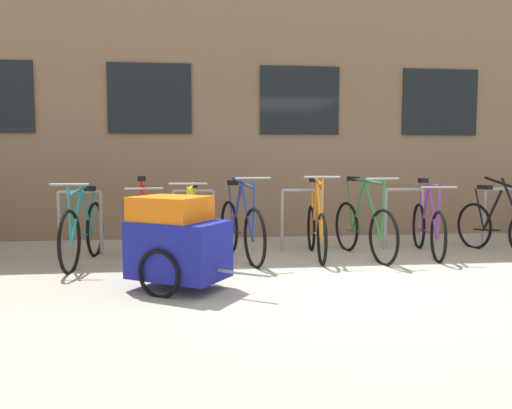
{
  "coord_description": "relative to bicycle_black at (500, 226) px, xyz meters",
  "views": [
    {
      "loc": [
        -1.68,
        -5.06,
        1.28
      ],
      "look_at": [
        -0.9,
        1.6,
        0.68
      ],
      "focal_mm": 35.67,
      "sensor_mm": 36.0,
      "label": 1
    }
  ],
  "objects": [
    {
      "name": "bicycle_yellow",
      "position": [
        -4.16,
        -0.08,
        0.02
      ],
      "size": [
        0.44,
        1.73,
        1.03
      ],
      "color": "black",
      "rests_on": "ground"
    },
    {
      "name": "bicycle_green",
      "position": [
        -1.92,
        -0.01,
        0.02
      ],
      "size": [
        0.44,
        1.72,
        1.08
      ],
      "color": "black",
      "rests_on": "ground"
    },
    {
      "name": "bicycle_black",
      "position": [
        0.0,
        0.0,
        0.0
      ],
      "size": [
        0.51,
        1.61,
        1.09
      ],
      "color": "black",
      "rests_on": "ground"
    },
    {
      "name": "bike_trailer",
      "position": [
        -4.29,
        -1.41,
        0.11
      ],
      "size": [
        1.39,
        1.05,
        0.94
      ],
      "color": "navy",
      "rests_on": "ground"
    },
    {
      "name": "ground_plane",
      "position": [
        -2.42,
        -1.37,
        -0.37
      ],
      "size": [
        42.0,
        42.0,
        0.0
      ],
      "primitive_type": "plane",
      "color": "#9E998E"
    },
    {
      "name": "bike_rack",
      "position": [
        -2.65,
        0.53,
        0.15
      ],
      "size": [
        6.59,
        0.05,
        0.87
      ],
      "color": "gray",
      "rests_on": "ground"
    },
    {
      "name": "bicycle_purple",
      "position": [
        -1.0,
        0.07,
        -0.0
      ],
      "size": [
        0.49,
        1.67,
        1.04
      ],
      "color": "black",
      "rests_on": "ground"
    },
    {
      "name": "bicycle_blue",
      "position": [
        -3.54,
        0.02,
        0.03
      ],
      "size": [
        0.55,
        1.72,
        1.09
      ],
      "color": "black",
      "rests_on": "ground"
    },
    {
      "name": "storefront_building",
      "position": [
        -2.42,
        4.52,
        2.44
      ],
      "size": [
        28.0,
        5.42,
        5.62
      ],
      "color": "#7A604C",
      "rests_on": "ground"
    },
    {
      "name": "bicycle_orange",
      "position": [
        -2.54,
        0.08,
        0.0
      ],
      "size": [
        0.44,
        1.65,
        1.1
      ],
      "color": "black",
      "rests_on": "ground"
    },
    {
      "name": "bicycle_red",
      "position": [
        -4.77,
        0.07,
        -0.0
      ],
      "size": [
        0.44,
        1.64,
        1.08
      ],
      "color": "black",
      "rests_on": "ground"
    },
    {
      "name": "bicycle_teal",
      "position": [
        -5.49,
        -0.03,
        0.02
      ],
      "size": [
        0.44,
        1.78,
        1.03
      ],
      "color": "black",
      "rests_on": "ground"
    }
  ]
}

